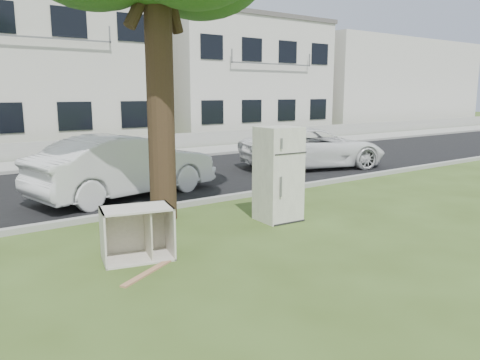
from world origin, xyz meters
TOP-DOWN VIEW (x-y plane):
  - ground at (0.00, 0.00)m, footprint 120.00×120.00m
  - road at (0.00, 6.00)m, footprint 120.00×7.00m
  - kerb_near at (0.00, 2.45)m, footprint 120.00×0.18m
  - kerb_far at (0.00, 9.55)m, footprint 120.00×0.18m
  - sidewalk at (0.00, 11.00)m, footprint 120.00×2.80m
  - low_wall at (0.00, 12.60)m, footprint 120.00×0.15m
  - townhouse_center at (0.00, 17.50)m, footprint 11.22×8.16m
  - townhouse_right at (12.00, 17.50)m, footprint 10.20×8.16m
  - filler_right at (26.00, 18.00)m, footprint 16.00×9.00m
  - fridge at (1.45, 0.35)m, footprint 0.83×0.78m
  - cabinet at (-1.82, -0.12)m, footprint 1.19×0.89m
  - plank_a at (-1.90, -0.74)m, footprint 1.14×0.70m
  - plank_b at (-1.60, 0.42)m, footprint 0.83×0.72m
  - plank_c at (-1.76, 1.26)m, footprint 0.27×0.74m
  - car_center at (-0.21, 4.26)m, footprint 4.97×2.59m
  - car_right at (6.85, 4.83)m, footprint 5.49×3.69m

SIDE VIEW (x-z plane):
  - ground at x=0.00m, z-range 0.00..0.00m
  - kerb_near at x=0.00m, z-range -0.06..0.06m
  - kerb_far at x=0.00m, z-range -0.06..0.06m
  - road at x=0.00m, z-range 0.00..0.01m
  - sidewalk at x=0.00m, z-range 0.00..0.01m
  - plank_c at x=-1.76m, z-range 0.00..0.02m
  - plank_b at x=-1.60m, z-range 0.00..0.02m
  - plank_a at x=-1.90m, z-range 0.00..0.03m
  - low_wall at x=0.00m, z-range 0.00..0.70m
  - cabinet at x=-1.82m, z-range 0.00..0.83m
  - car_right at x=6.85m, z-range 0.00..1.40m
  - car_center at x=-0.21m, z-range 0.00..1.56m
  - fridge at x=1.45m, z-range 0.00..1.91m
  - filler_right at x=26.00m, z-range 0.00..6.40m
  - townhouse_right at x=12.00m, z-range 0.00..6.84m
  - townhouse_center at x=0.00m, z-range 0.00..7.44m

